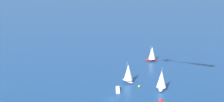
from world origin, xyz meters
TOP-DOWN VIEW (x-y plane):
  - ground_plane at (0.00, 0.00)m, footprint 2000.00×2000.00m
  - sailboat_far_port at (19.45, 14.32)m, footprint 4.98×8.70m
  - motorboat_inshore at (7.80, 6.75)m, footprint 5.68×7.41m
  - sailboat_offshore at (26.84, -3.65)m, footprint 8.13×7.78m
  - sailboat_trailing at (56.17, 39.24)m, footprint 8.00×6.50m
  - marker_buoy at (20.15, 5.59)m, footprint 1.10×1.10m

SIDE VIEW (x-z plane):
  - ground_plane at x=0.00m, z-range 0.00..0.00m
  - marker_buoy at x=20.15m, z-range -0.66..1.44m
  - motorboat_inshore at x=7.80m, z-range -0.50..1.68m
  - sailboat_trailing at x=56.17m, z-range -0.45..10.00m
  - sailboat_far_port at x=19.45m, z-range -0.48..10.59m
  - sailboat_offshore at x=26.84m, z-range -0.49..10.85m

